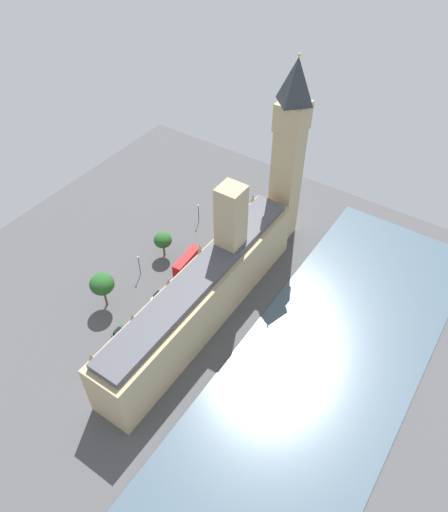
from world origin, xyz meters
The scene contains 14 objects.
ground_plane centered at (0.00, 0.00, 0.00)m, with size 137.57×137.57×0.00m, color #4C4C4F.
river_thames centered at (-33.62, 0.00, 0.12)m, with size 39.40×123.82×0.25m, color #475B6B.
parliament_building centered at (-1.99, -1.09, 8.88)m, with size 10.69×67.57×33.03m.
clock_tower centered at (-2.09, -39.36, 27.70)m, with size 7.56×7.56×53.62m.
car_blue_near_tower centered at (9.27, -20.78, 0.89)m, with size 1.90×4.78×1.74m.
double_decker_bus_kerbside centered at (11.82, -11.61, 2.63)m, with size 3.27×10.65×4.75m.
car_silver_under_trees centered at (11.62, 1.43, 0.88)m, with size 1.96×4.06×1.74m.
car_dark_green_opposite_hall centered at (12.02, 15.77, 0.88)m, with size 2.08×4.13×1.74m.
car_white_midblock centered at (10.26, 26.30, 0.89)m, with size 2.09×4.58×1.74m.
pedestrian_corner centered at (5.01, -21.84, 0.70)m, with size 0.62×0.53×1.56m.
plane_tree_far_end centered at (20.51, -12.25, 5.76)m, with size 5.05×5.05×7.94m.
plane_tree_trailing centered at (21.27, 10.40, 7.77)m, with size 6.17×6.17×10.43m.
street_lamp_by_river_gate centered at (20.97, -29.53, 4.66)m, with size 0.56×0.56×6.74m.
street_lamp_leading centered at (21.09, -2.60, 4.82)m, with size 0.56×0.56×7.00m.
Camera 1 is at (-49.43, 60.95, 97.44)m, focal length 34.22 mm.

